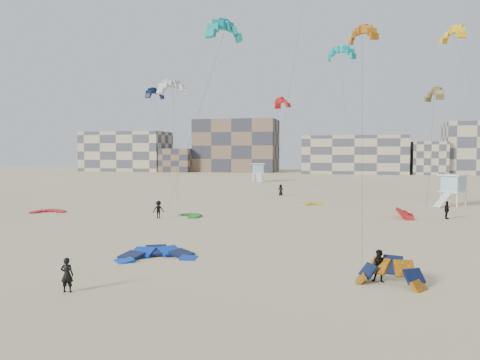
% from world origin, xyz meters
% --- Properties ---
extents(ground, '(320.00, 320.00, 0.00)m').
position_xyz_m(ground, '(0.00, 0.00, 0.00)').
color(ground, beige).
rests_on(ground, ground).
extents(kite_ground_blue, '(6.58, 6.70, 2.08)m').
position_xyz_m(kite_ground_blue, '(-2.04, 4.11, 0.00)').
color(kite_ground_blue, '#0A26ED').
rests_on(kite_ground_blue, ground).
extents(kite_ground_orange, '(4.21, 4.21, 3.49)m').
position_xyz_m(kite_ground_orange, '(12.35, 1.25, 0.00)').
color(kite_ground_orange, orange).
rests_on(kite_ground_orange, ground).
extents(kite_ground_red, '(4.77, 4.88, 0.72)m').
position_xyz_m(kite_ground_red, '(-23.73, 22.47, 0.00)').
color(kite_ground_red, red).
rests_on(kite_ground_red, ground).
extents(kite_ground_green, '(4.44, 4.42, 0.58)m').
position_xyz_m(kite_ground_green, '(-6.72, 23.21, 0.00)').
color(kite_ground_green, green).
rests_on(kite_ground_green, ground).
extents(kite_ground_red_far, '(3.70, 3.54, 3.10)m').
position_xyz_m(kite_ground_red_far, '(15.68, 27.51, 0.00)').
color(kite_ground_red_far, red).
rests_on(kite_ground_red_far, ground).
extents(kite_ground_yellow, '(3.76, 3.83, 0.91)m').
position_xyz_m(kite_ground_yellow, '(5.12, 37.46, 0.00)').
color(kite_ground_yellow, '#E2A707').
rests_on(kite_ground_yellow, ground).
extents(kitesurfer_main, '(0.70, 0.53, 1.74)m').
position_xyz_m(kitesurfer_main, '(-3.28, -3.86, 0.87)').
color(kitesurfer_main, black).
rests_on(kitesurfer_main, ground).
extents(kitesurfer_b, '(0.97, 0.82, 1.75)m').
position_xyz_m(kitesurfer_b, '(11.85, 1.72, 0.87)').
color(kitesurfer_b, black).
rests_on(kitesurfer_b, ground).
extents(kitesurfer_c, '(1.36, 1.26, 1.84)m').
position_xyz_m(kitesurfer_c, '(-9.44, 21.15, 0.92)').
color(kitesurfer_c, black).
rests_on(kitesurfer_c, ground).
extents(kitesurfer_d, '(0.65, 1.16, 1.87)m').
position_xyz_m(kitesurfer_d, '(19.73, 27.82, 0.93)').
color(kitesurfer_d, black).
rests_on(kitesurfer_d, ground).
extents(kitesurfer_e, '(0.97, 0.75, 1.76)m').
position_xyz_m(kitesurfer_e, '(-1.05, 49.59, 0.88)').
color(kitesurfer_e, black).
rests_on(kitesurfer_e, ground).
extents(kite_fly_teal_a, '(9.71, 5.47, 19.41)m').
position_xyz_m(kite_fly_teal_a, '(-2.54, 22.17, 19.03)').
color(kite_fly_teal_a, '#07A593').
rests_on(kite_fly_teal_a, ground).
extents(kite_fly_orange, '(4.69, 31.84, 19.83)m').
position_xyz_m(kite_fly_orange, '(11.02, 29.95, 19.71)').
color(kite_fly_orange, orange).
rests_on(kite_fly_orange, ground).
extents(kite_fly_grey, '(5.33, 5.34, 15.17)m').
position_xyz_m(kite_fly_grey, '(-11.20, 29.73, 14.60)').
color(kite_fly_grey, silver).
rests_on(kite_fly_grey, ground).
extents(kite_fly_olive, '(4.57, 15.53, 14.32)m').
position_xyz_m(kite_fly_olive, '(20.20, 41.05, 14.18)').
color(kite_fly_olive, brown).
rests_on(kite_fly_olive, ground).
extents(kite_fly_yellow, '(11.80, 8.75, 23.91)m').
position_xyz_m(kite_fly_yellow, '(23.55, 48.22, 23.39)').
color(kite_fly_yellow, '#E2A707').
rests_on(kite_fly_yellow, ground).
extents(kite_fly_navy, '(5.35, 4.42, 16.27)m').
position_xyz_m(kite_fly_navy, '(-20.57, 45.21, 16.01)').
color(kite_fly_navy, '#0D1437').
rests_on(kite_fly_navy, ground).
extents(kite_fly_teal_b, '(5.23, 5.00, 22.94)m').
position_xyz_m(kite_fly_teal_b, '(7.94, 54.19, 22.67)').
color(kite_fly_teal_b, '#07A593').
rests_on(kite_fly_teal_b, ground).
extents(kite_fly_red, '(7.61, 5.44, 16.35)m').
position_xyz_m(kite_fly_red, '(-2.83, 61.94, 15.75)').
color(kite_fly_red, red).
rests_on(kite_fly_red, ground).
extents(lifeguard_tower_near, '(4.01, 6.07, 4.04)m').
position_xyz_m(lifeguard_tower_near, '(22.75, 40.82, 2.00)').
color(lifeguard_tower_near, white).
rests_on(lifeguard_tower_near, ground).
extents(lifeguard_tower_far, '(3.73, 6.23, 4.26)m').
position_xyz_m(lifeguard_tower_far, '(-11.57, 82.32, 2.11)').
color(lifeguard_tower_far, white).
rests_on(lifeguard_tower_far, ground).
extents(condo_west_a, '(30.00, 15.00, 14.00)m').
position_xyz_m(condo_west_a, '(-70.00, 130.00, 7.00)').
color(condo_west_a, tan).
rests_on(condo_west_a, ground).
extents(condo_west_b, '(28.00, 14.00, 18.00)m').
position_xyz_m(condo_west_b, '(-30.00, 134.00, 9.00)').
color(condo_west_b, brown).
rests_on(condo_west_b, ground).
extents(condo_mid, '(32.00, 16.00, 12.00)m').
position_xyz_m(condo_mid, '(10.00, 130.00, 6.00)').
color(condo_mid, tan).
rests_on(condo_mid, ground).
extents(condo_fill_left, '(12.00, 10.00, 8.00)m').
position_xyz_m(condo_fill_left, '(-50.00, 128.00, 4.00)').
color(condo_fill_left, brown).
rests_on(condo_fill_left, ground).
extents(condo_fill_right, '(10.00, 10.00, 10.00)m').
position_xyz_m(condo_fill_right, '(32.00, 128.00, 5.00)').
color(condo_fill_right, tan).
rests_on(condo_fill_right, ground).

